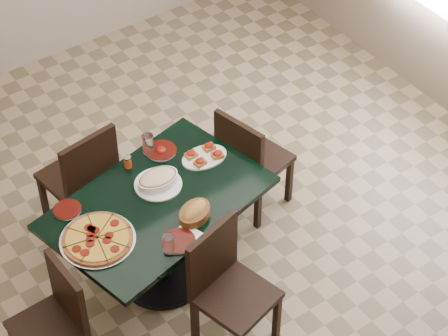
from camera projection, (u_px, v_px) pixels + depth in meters
floor at (211, 256)px, 6.12m from camera, size 5.50×5.50×0.00m
main_table at (159, 220)px, 5.59m from camera, size 1.53×1.16×0.75m
chair_far at (83, 175)px, 5.95m from camera, size 0.49×0.49×0.93m
chair_near at (226, 282)px, 5.30m from camera, size 0.52×0.52×0.91m
chair_right at (248, 158)px, 6.11m from camera, size 0.50×0.50×0.89m
chair_left at (56, 316)px, 5.19m from camera, size 0.40×0.40×0.82m
pepperoni_pizza at (98, 239)px, 5.21m from camera, size 0.46×0.46×0.04m
lasagna_casserole at (158, 180)px, 5.53m from camera, size 0.31×0.31×0.09m
bread_basket at (195, 212)px, 5.34m from camera, size 0.28×0.25×0.10m
bruschetta_platter at (204, 156)px, 5.73m from camera, size 0.33×0.24×0.05m
side_plate_near at (179, 241)px, 5.21m from camera, size 0.21×0.21×0.02m
side_plate_far_r at (161, 150)px, 5.78m from camera, size 0.21×0.21×0.03m
side_plate_far_l at (67, 210)px, 5.40m from camera, size 0.18×0.18×0.02m
napkin_setting at (186, 236)px, 5.25m from camera, size 0.21×0.21×0.01m
water_glass_a at (148, 145)px, 5.72m from camera, size 0.08×0.08×0.16m
water_glass_b at (169, 245)px, 5.11m from camera, size 0.07×0.07×0.14m
pepper_shaker at (128, 162)px, 5.65m from camera, size 0.05×0.05×0.09m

